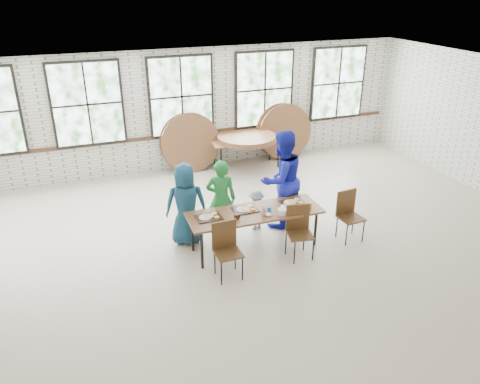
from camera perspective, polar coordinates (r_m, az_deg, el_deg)
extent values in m
plane|color=#B7A591|center=(8.46, 0.97, -7.54)|extent=(12.00, 12.00, 0.00)
plane|color=white|center=(7.31, 1.14, 12.74)|extent=(12.00, 12.00, 0.00)
plane|color=silver|center=(11.85, -7.14, 9.80)|extent=(12.00, 0.00, 12.00)
plane|color=silver|center=(4.56, 23.76, -19.35)|extent=(12.00, 0.00, 12.00)
cube|color=#422819|center=(11.99, -6.96, 6.99)|extent=(11.80, 0.05, 0.08)
cube|color=black|center=(11.40, -18.11, 10.14)|extent=(1.62, 0.05, 1.97)
cube|color=white|center=(11.37, -18.09, 10.10)|extent=(1.50, 0.01, 1.85)
cube|color=black|center=(11.70, -7.17, 11.50)|extent=(1.62, 0.05, 1.97)
cube|color=white|center=(11.67, -7.12, 11.47)|extent=(1.50, 0.01, 1.85)
cube|color=black|center=(12.39, 2.97, 12.40)|extent=(1.62, 0.05, 1.97)
cube|color=white|center=(12.36, 3.04, 12.36)|extent=(1.50, 0.01, 1.85)
cube|color=black|center=(13.40, 11.86, 12.87)|extent=(1.62, 0.05, 1.97)
cube|color=white|center=(13.38, 11.94, 12.84)|extent=(1.50, 0.01, 1.85)
cube|color=brown|center=(8.29, 1.83, -2.54)|extent=(2.42, 0.87, 0.04)
cylinder|color=black|center=(7.92, -4.67, -7.11)|extent=(0.05, 0.05, 0.70)
cylinder|color=black|center=(8.42, -5.83, -5.08)|extent=(0.05, 0.05, 0.70)
cylinder|color=black|center=(8.67, 9.19, -4.37)|extent=(0.05, 0.05, 0.70)
cylinder|color=black|center=(9.12, 7.36, -2.67)|extent=(0.05, 0.05, 0.70)
cube|color=#4A2F18|center=(7.63, -1.43, -7.52)|extent=(0.43, 0.41, 0.03)
cube|color=#4A2F18|center=(7.65, -1.96, -5.23)|extent=(0.42, 0.04, 0.50)
cylinder|color=black|center=(7.57, -2.29, -9.89)|extent=(0.02, 0.02, 0.44)
cylinder|color=black|center=(7.84, -3.09, -8.56)|extent=(0.02, 0.02, 0.44)
cylinder|color=black|center=(7.67, 0.30, -9.35)|extent=(0.02, 0.02, 0.44)
cylinder|color=black|center=(7.94, -0.59, -8.06)|extent=(0.02, 0.02, 0.44)
cube|color=#4A2F18|center=(8.21, 7.33, -5.21)|extent=(0.49, 0.47, 0.03)
cube|color=#4A2F18|center=(8.25, 7.05, -3.06)|extent=(0.42, 0.11, 0.50)
cylinder|color=black|center=(8.12, 6.66, -7.41)|extent=(0.02, 0.02, 0.44)
cylinder|color=black|center=(8.38, 5.61, -6.27)|extent=(0.02, 0.02, 0.44)
cylinder|color=black|center=(8.28, 8.90, -6.90)|extent=(0.02, 0.02, 0.44)
cylinder|color=black|center=(8.53, 7.80, -5.80)|extent=(0.02, 0.02, 0.44)
cube|color=#4A2F18|center=(8.92, 13.38, -3.13)|extent=(0.45, 0.43, 0.03)
cube|color=#4A2F18|center=(8.94, 12.80, -1.20)|extent=(0.42, 0.06, 0.50)
cylinder|color=black|center=(8.82, 12.85, -5.13)|extent=(0.02, 0.02, 0.44)
cylinder|color=black|center=(9.06, 11.70, -4.15)|extent=(0.02, 0.02, 0.44)
cylinder|color=black|center=(9.00, 14.78, -4.69)|extent=(0.02, 0.02, 0.44)
cylinder|color=black|center=(9.24, 13.60, -3.74)|extent=(0.02, 0.02, 0.44)
imported|color=navy|center=(8.52, -6.60, -1.49)|extent=(0.85, 0.64, 1.55)
imported|color=#207931|center=(8.69, -2.32, -0.85)|extent=(0.65, 0.52, 1.54)
imported|color=#111937|center=(9.07, 2.00, -2.21)|extent=(0.59, 0.43, 0.82)
imported|color=#1920AF|center=(9.03, 5.07, 1.52)|extent=(1.10, 0.95, 1.95)
cube|color=brown|center=(11.97, 0.80, 6.24)|extent=(1.85, 0.89, 0.04)
cylinder|color=black|center=(11.60, -2.31, 3.67)|extent=(0.04, 0.04, 0.70)
cylinder|color=black|center=(12.09, -3.14, 4.54)|extent=(0.04, 0.04, 0.70)
cylinder|color=black|center=(12.15, 4.70, 4.60)|extent=(0.04, 0.04, 0.70)
cylinder|color=black|center=(12.62, 3.64, 5.41)|extent=(0.04, 0.04, 0.70)
cube|color=black|center=(8.09, -3.82, -3.11)|extent=(0.44, 0.33, 0.02)
cube|color=black|center=(8.34, 0.65, -2.16)|extent=(0.44, 0.33, 0.02)
cube|color=black|center=(8.64, 6.44, -1.30)|extent=(0.44, 0.33, 0.02)
cylinder|color=black|center=(8.01, -0.43, -3.02)|extent=(0.09, 0.09, 0.09)
cube|color=red|center=(8.16, 2.89, -2.46)|extent=(0.06, 0.07, 0.11)
cylinder|color=#185EB5|center=(8.26, 3.58, -2.15)|extent=(0.07, 0.07, 0.10)
cylinder|color=orange|center=(8.48, 8.56, -1.60)|extent=(0.07, 0.07, 0.11)
cylinder|color=white|center=(8.21, 5.18, -2.39)|extent=(0.17, 0.17, 0.10)
ellipsoid|color=white|center=(7.90, -1.28, -3.63)|extent=(0.11, 0.11, 0.05)
ellipsoid|color=white|center=(8.15, 3.49, -2.75)|extent=(0.11, 0.11, 0.05)
ellipsoid|color=white|center=(8.46, 5.33, -1.74)|extent=(0.11, 0.11, 0.05)
cylinder|color=brown|center=(11.96, 0.80, 6.43)|extent=(1.50, 1.50, 0.04)
cylinder|color=brown|center=(11.94, 0.80, 6.63)|extent=(1.50, 1.50, 0.04)
cylinder|color=brown|center=(11.93, 0.80, 6.84)|extent=(1.50, 1.50, 0.04)
cylinder|color=brown|center=(11.89, -6.24, 6.04)|extent=(1.50, 0.33, 1.48)
cylinder|color=brown|center=(11.80, -6.01, 5.91)|extent=(1.50, 0.28, 1.49)
cylinder|color=brown|center=(12.73, 5.11, 7.37)|extent=(1.50, 0.24, 1.49)
cylinder|color=brown|center=(12.68, 5.59, 7.27)|extent=(1.50, 0.24, 1.49)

